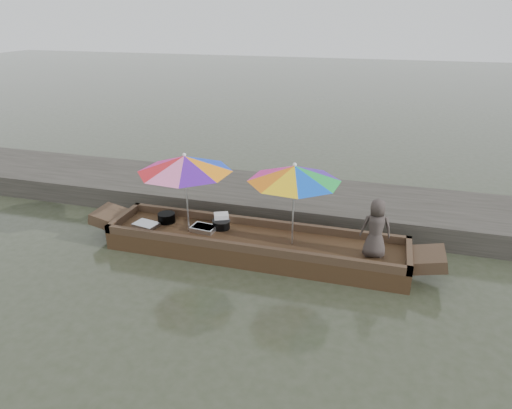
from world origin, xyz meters
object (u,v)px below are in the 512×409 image
(tray_crayfish, at_px, (204,228))
(umbrella_bow, at_px, (187,193))
(charcoal_grill, at_px, (221,225))
(cooking_pot, at_px, (167,218))
(vendor, at_px, (376,228))
(umbrella_stern, at_px, (293,205))
(supply_bag, at_px, (221,220))
(boat_hull, at_px, (255,246))
(tray_scallop, at_px, (146,225))

(tray_crayfish, height_order, umbrella_bow, umbrella_bow)
(umbrella_bow, bearing_deg, charcoal_grill, 21.15)
(cooking_pot, relative_size, vendor, 0.32)
(umbrella_stern, bearing_deg, supply_bag, 167.41)
(charcoal_grill, height_order, umbrella_bow, umbrella_bow)
(cooking_pot, relative_size, supply_bag, 1.24)
(boat_hull, distance_m, cooking_pot, 1.95)
(boat_hull, distance_m, charcoal_grill, 0.82)
(charcoal_grill, bearing_deg, boat_hull, -17.01)
(boat_hull, xyz_separation_m, tray_crayfish, (-1.04, 0.04, 0.22))
(charcoal_grill, bearing_deg, umbrella_bow, -158.85)
(tray_scallop, height_order, supply_bag, supply_bag)
(charcoal_grill, distance_m, supply_bag, 0.12)
(umbrella_bow, bearing_deg, vendor, -1.03)
(cooking_pot, xyz_separation_m, umbrella_stern, (2.64, -0.20, 0.68))
(tray_scallop, distance_m, umbrella_bow, 1.16)
(tray_scallop, bearing_deg, boat_hull, 2.43)
(umbrella_bow, bearing_deg, cooking_pot, 160.95)
(boat_hull, bearing_deg, tray_scallop, -177.57)
(boat_hull, bearing_deg, vendor, -1.66)
(boat_hull, bearing_deg, charcoal_grill, 162.99)
(vendor, bearing_deg, umbrella_bow, -9.18)
(tray_scallop, bearing_deg, umbrella_stern, 1.83)
(tray_crayfish, height_order, charcoal_grill, charcoal_grill)
(boat_hull, relative_size, tray_crayfish, 11.99)
(boat_hull, distance_m, vendor, 2.29)
(supply_bag, xyz_separation_m, umbrella_bow, (-0.56, -0.34, 0.65))
(cooking_pot, bearing_deg, vendor, -3.66)
(charcoal_grill, bearing_deg, cooking_pot, -178.51)
(cooking_pot, distance_m, charcoal_grill, 1.17)
(supply_bag, bearing_deg, tray_crayfish, -130.62)
(supply_bag, xyz_separation_m, vendor, (2.97, -0.40, 0.40))
(tray_scallop, bearing_deg, vendor, 0.41)
(cooking_pot, distance_m, vendor, 4.13)
(supply_bag, height_order, umbrella_bow, umbrella_bow)
(cooking_pot, relative_size, umbrella_bow, 0.19)
(tray_crayfish, distance_m, charcoal_grill, 0.35)
(charcoal_grill, height_order, umbrella_stern, umbrella_stern)
(charcoal_grill, relative_size, vendor, 0.31)
(vendor, xyz_separation_m, umbrella_stern, (-1.46, 0.06, 0.24))
(vendor, bearing_deg, charcoal_grill, -13.86)
(tray_crayfish, distance_m, supply_bag, 0.41)
(charcoal_grill, distance_m, umbrella_stern, 1.64)
(tray_scallop, xyz_separation_m, vendor, (4.41, 0.03, 0.50))
(boat_hull, relative_size, cooking_pot, 16.30)
(umbrella_stern, bearing_deg, tray_crayfish, 178.83)
(boat_hull, relative_size, umbrella_bow, 3.18)
(tray_scallop, bearing_deg, tray_crayfish, 6.29)
(tray_crayfish, distance_m, tray_scallop, 1.19)
(tray_scallop, relative_size, umbrella_stern, 0.28)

